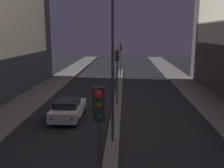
% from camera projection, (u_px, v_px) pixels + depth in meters
% --- Properties ---
extents(median_strip, '(0.73, 36.52, 0.11)m').
position_uv_depth(median_strip, '(118.00, 98.00, 23.57)').
color(median_strip, '#66605B').
rests_on(median_strip, ground).
extents(traffic_light_near, '(0.32, 0.42, 4.63)m').
position_uv_depth(traffic_light_near, '(99.00, 133.00, 6.52)').
color(traffic_light_near, '#383838').
rests_on(traffic_light_near, median_strip).
extents(traffic_light_mid, '(0.32, 0.42, 4.63)m').
position_uv_depth(traffic_light_mid, '(117.00, 65.00, 20.35)').
color(traffic_light_mid, '#383838').
rests_on(traffic_light_mid, median_strip).
extents(traffic_light_far, '(0.32, 0.42, 4.63)m').
position_uv_depth(traffic_light_far, '(121.00, 52.00, 34.69)').
color(traffic_light_far, '#383838').
rests_on(traffic_light_far, median_strip).
extents(street_lamp, '(0.55, 0.55, 8.63)m').
position_uv_depth(street_lamp, '(113.00, 32.00, 12.88)').
color(street_lamp, '#383838').
rests_on(street_lamp, median_strip).
extents(car_left_lane, '(1.89, 4.10, 1.48)m').
position_uv_depth(car_left_lane, '(68.00, 109.00, 17.75)').
color(car_left_lane, silver).
rests_on(car_left_lane, ground).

